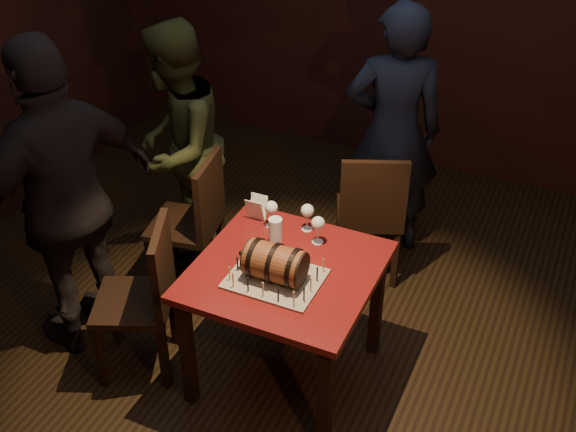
{
  "coord_description": "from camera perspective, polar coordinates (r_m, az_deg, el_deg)",
  "views": [
    {
      "loc": [
        1.22,
        -2.69,
        3.01
      ],
      "look_at": [
        -0.04,
        0.05,
        0.95
      ],
      "focal_mm": 45.0,
      "sensor_mm": 36.0,
      "label": 1
    }
  ],
  "objects": [
    {
      "name": "person_left_rear",
      "position": [
        4.61,
        -8.77,
        5.37
      ],
      "size": [
        0.75,
        0.89,
        1.61
      ],
      "primitive_type": "imported",
      "rotation": [
        0.0,
        0.0,
        -1.38
      ],
      "color": "#394221",
      "rests_on": "ground"
    },
    {
      "name": "person_back",
      "position": [
        4.67,
        8.3,
        6.54
      ],
      "size": [
        0.73,
        0.62,
        1.72
      ],
      "primitive_type": "imported",
      "rotation": [
        0.0,
        0.0,
        3.53
      ],
      "color": "#181E30",
      "rests_on": "ground"
    },
    {
      "name": "barrel_cake",
      "position": [
        3.49,
        -1.04,
        -3.72
      ],
      "size": [
        0.34,
        0.2,
        0.2
      ],
      "color": "brown",
      "rests_on": "cake_board"
    },
    {
      "name": "person_left_front",
      "position": [
        3.98,
        -17.05,
        1.11
      ],
      "size": [
        0.74,
        1.17,
        1.85
      ],
      "primitive_type": "imported",
      "rotation": [
        0.0,
        0.0,
        -1.86
      ],
      "color": "black",
      "rests_on": "ground"
    },
    {
      "name": "birthday_candles",
      "position": [
        3.53,
        -1.01,
        -4.38
      ],
      "size": [
        0.4,
        0.3,
        0.09
      ],
      "color": "#EED98E",
      "rests_on": "cake_board"
    },
    {
      "name": "wine_glass_mid",
      "position": [
        3.83,
        1.54,
        0.35
      ],
      "size": [
        0.07,
        0.07,
        0.16
      ],
      "color": "silver",
      "rests_on": "pub_table"
    },
    {
      "name": "wine_glass_left",
      "position": [
        3.86,
        -1.33,
        0.59
      ],
      "size": [
        0.07,
        0.07,
        0.16
      ],
      "color": "silver",
      "rests_on": "pub_table"
    },
    {
      "name": "menu_card",
      "position": [
        3.95,
        -2.5,
        0.61
      ],
      "size": [
        0.1,
        0.05,
        0.13
      ],
      "primitive_type": null,
      "color": "white",
      "rests_on": "pub_table"
    },
    {
      "name": "chair_left_rear",
      "position": [
        4.43,
        -7.31,
        -0.12
      ],
      "size": [
        0.46,
        0.46,
        0.93
      ],
      "color": "black",
      "rests_on": "ground"
    },
    {
      "name": "chair_back",
      "position": [
        4.49,
        6.56,
        0.42
      ],
      "size": [
        0.52,
        0.52,
        0.93
      ],
      "color": "black",
      "rests_on": "ground"
    },
    {
      "name": "chair_left_front",
      "position": [
        3.91,
        -11.11,
        -5.96
      ],
      "size": [
        0.53,
        0.53,
        0.93
      ],
      "color": "black",
      "rests_on": "ground"
    },
    {
      "name": "room_shell",
      "position": [
        3.36,
        0.26,
        5.75
      ],
      "size": [
        5.04,
        5.04,
        2.8
      ],
      "color": "black",
      "rests_on": "ground"
    },
    {
      "name": "cake_board",
      "position": [
        3.56,
        -1.01,
        -4.97
      ],
      "size": [
        0.45,
        0.35,
        0.01
      ],
      "primitive_type": "cube",
      "color": "gray",
      "rests_on": "pub_table"
    },
    {
      "name": "pub_table",
      "position": [
        3.7,
        -0.18,
        -5.48
      ],
      "size": [
        0.9,
        0.9,
        0.75
      ],
      "color": "#520D0F",
      "rests_on": "ground"
    },
    {
      "name": "pint_of_ale",
      "position": [
        3.76,
        -1.0,
        -1.24
      ],
      "size": [
        0.07,
        0.07,
        0.15
      ],
      "color": "silver",
      "rests_on": "pub_table"
    },
    {
      "name": "wine_glass_right",
      "position": [
        3.74,
        2.39,
        -0.66
      ],
      "size": [
        0.07,
        0.07,
        0.16
      ],
      "color": "silver",
      "rests_on": "pub_table"
    }
  ]
}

